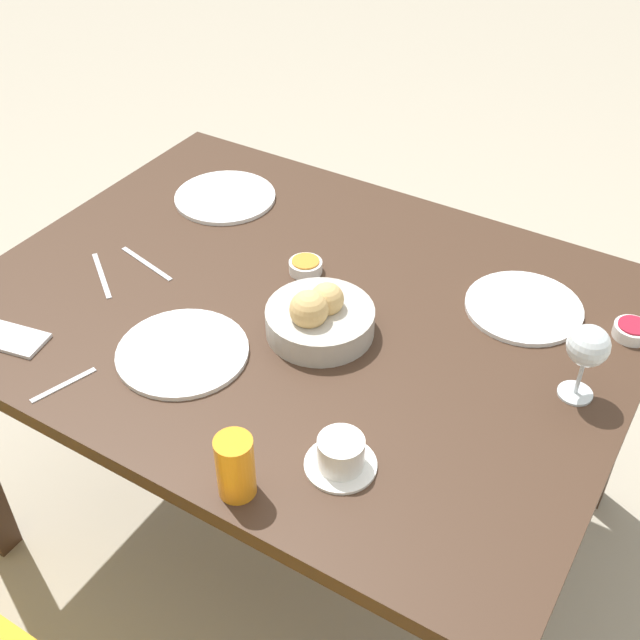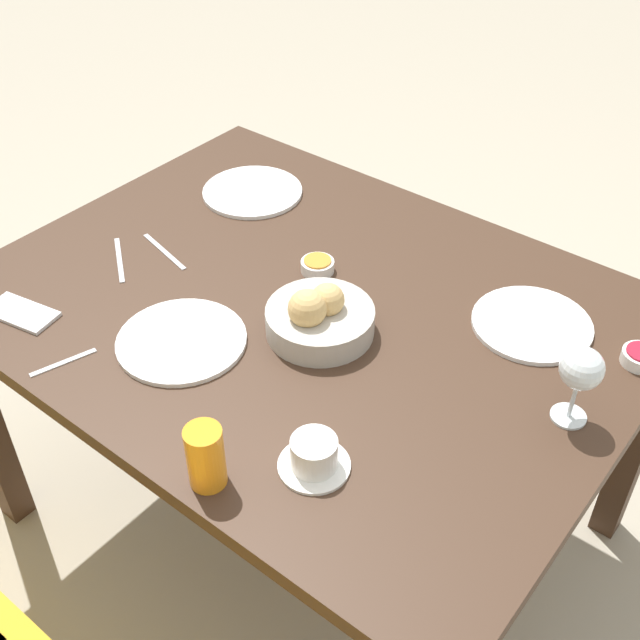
{
  "view_description": "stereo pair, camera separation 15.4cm",
  "coord_description": "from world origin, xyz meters",
  "px_view_note": "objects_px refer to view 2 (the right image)",
  "views": [
    {
      "loc": [
        -0.71,
        1.09,
        1.76
      ],
      "look_at": [
        -0.08,
        0.05,
        0.75
      ],
      "focal_mm": 45.0,
      "sensor_mm": 36.0,
      "label": 1
    },
    {
      "loc": [
        -0.83,
        1.0,
        1.76
      ],
      "look_at": [
        -0.08,
        0.05,
        0.75
      ],
      "focal_mm": 45.0,
      "sensor_mm": 36.0,
      "label": 2
    }
  ],
  "objects_px": {
    "plate_near_left": "(532,324)",
    "knife_silver": "(164,251)",
    "juice_glass": "(206,457)",
    "cell_phone": "(21,313)",
    "coffee_cup": "(314,456)",
    "jam_bowl_honey": "(318,266)",
    "plate_far_center": "(182,341)",
    "fork_silver": "(119,260)",
    "spoon_coffee": "(63,363)",
    "wine_glass": "(581,371)",
    "plate_near_right": "(253,192)",
    "bread_basket": "(318,317)"
  },
  "relations": [
    {
      "from": "wine_glass",
      "to": "jam_bowl_honey",
      "type": "xyz_separation_m",
      "value": [
        0.62,
        -0.07,
        -0.1
      ]
    },
    {
      "from": "jam_bowl_honey",
      "to": "spoon_coffee",
      "type": "xyz_separation_m",
      "value": [
        0.19,
        0.53,
        -0.01
      ]
    },
    {
      "from": "coffee_cup",
      "to": "jam_bowl_honey",
      "type": "bearing_deg",
      "value": -51.93
    },
    {
      "from": "juice_glass",
      "to": "cell_phone",
      "type": "distance_m",
      "value": 0.61
    },
    {
      "from": "plate_near_left",
      "to": "juice_glass",
      "type": "distance_m",
      "value": 0.72
    },
    {
      "from": "spoon_coffee",
      "to": "wine_glass",
      "type": "bearing_deg",
      "value": -150.14
    },
    {
      "from": "plate_far_center",
      "to": "coffee_cup",
      "type": "bearing_deg",
      "value": 168.44
    },
    {
      "from": "jam_bowl_honey",
      "to": "fork_silver",
      "type": "distance_m",
      "value": 0.44
    },
    {
      "from": "jam_bowl_honey",
      "to": "spoon_coffee",
      "type": "relative_size",
      "value": 0.57
    },
    {
      "from": "juice_glass",
      "to": "fork_silver",
      "type": "relative_size",
      "value": 0.8
    },
    {
      "from": "plate_near_right",
      "to": "wine_glass",
      "type": "xyz_separation_m",
      "value": [
        -0.95,
        0.22,
        0.11
      ]
    },
    {
      "from": "plate_near_left",
      "to": "plate_far_center",
      "type": "bearing_deg",
      "value": 42.7
    },
    {
      "from": "plate_near_left",
      "to": "cell_phone",
      "type": "bearing_deg",
      "value": 36.51
    },
    {
      "from": "juice_glass",
      "to": "jam_bowl_honey",
      "type": "height_order",
      "value": "juice_glass"
    },
    {
      "from": "plate_far_center",
      "to": "plate_near_right",
      "type": "bearing_deg",
      "value": -61.69
    },
    {
      "from": "fork_silver",
      "to": "bread_basket",
      "type": "bearing_deg",
      "value": -170.91
    },
    {
      "from": "plate_far_center",
      "to": "fork_silver",
      "type": "relative_size",
      "value": 1.75
    },
    {
      "from": "fork_silver",
      "to": "knife_silver",
      "type": "bearing_deg",
      "value": -122.69
    },
    {
      "from": "juice_glass",
      "to": "coffee_cup",
      "type": "bearing_deg",
      "value": -131.95
    },
    {
      "from": "bread_basket",
      "to": "juice_glass",
      "type": "distance_m",
      "value": 0.41
    },
    {
      "from": "coffee_cup",
      "to": "cell_phone",
      "type": "xyz_separation_m",
      "value": [
        0.72,
        0.06,
        -0.02
      ]
    },
    {
      "from": "plate_near_left",
      "to": "knife_silver",
      "type": "xyz_separation_m",
      "value": [
        0.77,
        0.28,
        -0.0
      ]
    },
    {
      "from": "fork_silver",
      "to": "cell_phone",
      "type": "distance_m",
      "value": 0.25
    },
    {
      "from": "wine_glass",
      "to": "fork_silver",
      "type": "xyz_separation_m",
      "value": [
        0.99,
        0.18,
        -0.11
      ]
    },
    {
      "from": "plate_near_right",
      "to": "knife_silver",
      "type": "bearing_deg",
      "value": 92.98
    },
    {
      "from": "juice_glass",
      "to": "coffee_cup",
      "type": "xyz_separation_m",
      "value": [
        -0.12,
        -0.13,
        -0.03
      ]
    },
    {
      "from": "jam_bowl_honey",
      "to": "plate_far_center",
      "type": "bearing_deg",
      "value": 80.43
    },
    {
      "from": "juice_glass",
      "to": "coffee_cup",
      "type": "height_order",
      "value": "juice_glass"
    },
    {
      "from": "plate_near_right",
      "to": "wine_glass",
      "type": "bearing_deg",
      "value": 166.9
    },
    {
      "from": "juice_glass",
      "to": "fork_silver",
      "type": "xyz_separation_m",
      "value": [
        0.59,
        -0.32,
        -0.06
      ]
    },
    {
      "from": "jam_bowl_honey",
      "to": "plate_near_left",
      "type": "bearing_deg",
      "value": -165.03
    },
    {
      "from": "plate_far_center",
      "to": "cell_phone",
      "type": "relative_size",
      "value": 1.58
    },
    {
      "from": "jam_bowl_honey",
      "to": "juice_glass",
      "type": "bearing_deg",
      "value": 111.61
    },
    {
      "from": "wine_glass",
      "to": "cell_phone",
      "type": "bearing_deg",
      "value": 23.2
    },
    {
      "from": "plate_near_left",
      "to": "plate_far_center",
      "type": "xyz_separation_m",
      "value": [
        0.51,
        0.47,
        0.0
      ]
    },
    {
      "from": "plate_far_center",
      "to": "plate_near_left",
      "type": "bearing_deg",
      "value": -137.3
    },
    {
      "from": "bread_basket",
      "to": "knife_silver",
      "type": "xyz_separation_m",
      "value": [
        0.45,
        -0.0,
        -0.04
      ]
    },
    {
      "from": "fork_silver",
      "to": "knife_silver",
      "type": "relative_size",
      "value": 0.85
    },
    {
      "from": "knife_silver",
      "to": "cell_phone",
      "type": "height_order",
      "value": "cell_phone"
    },
    {
      "from": "plate_near_left",
      "to": "knife_silver",
      "type": "bearing_deg",
      "value": 20.03
    },
    {
      "from": "wine_glass",
      "to": "coffee_cup",
      "type": "bearing_deg",
      "value": 52.57
    },
    {
      "from": "plate_near_right",
      "to": "jam_bowl_honey",
      "type": "height_order",
      "value": "jam_bowl_honey"
    },
    {
      "from": "juice_glass",
      "to": "fork_silver",
      "type": "height_order",
      "value": "juice_glass"
    },
    {
      "from": "juice_glass",
      "to": "spoon_coffee",
      "type": "relative_size",
      "value": 0.92
    },
    {
      "from": "coffee_cup",
      "to": "jam_bowl_honey",
      "type": "relative_size",
      "value": 1.67
    },
    {
      "from": "plate_near_right",
      "to": "spoon_coffee",
      "type": "height_order",
      "value": "plate_near_right"
    },
    {
      "from": "plate_near_right",
      "to": "jam_bowl_honey",
      "type": "relative_size",
      "value": 3.41
    },
    {
      "from": "wine_glass",
      "to": "coffee_cup",
      "type": "xyz_separation_m",
      "value": [
        0.28,
        0.37,
        -0.08
      ]
    },
    {
      "from": "bread_basket",
      "to": "knife_silver",
      "type": "bearing_deg",
      "value": -0.55
    },
    {
      "from": "bread_basket",
      "to": "cell_phone",
      "type": "xyz_separation_m",
      "value": [
        0.51,
        0.33,
        -0.04
      ]
    }
  ]
}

